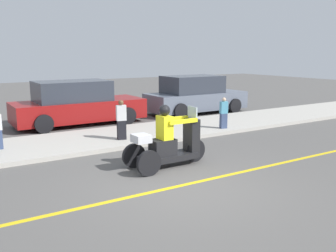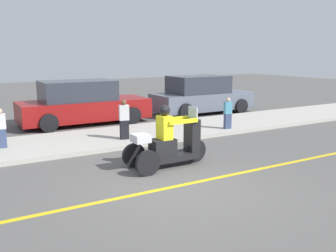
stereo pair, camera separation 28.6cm
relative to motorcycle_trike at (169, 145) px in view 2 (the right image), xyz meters
The scene contains 9 objects.
ground_plane 1.45m from the motorcycle_trike, 110.94° to the right, with size 60.00×60.00×0.00m, color #565451.
lane_stripe 1.37m from the motorcycle_trike, 90.69° to the right, with size 24.00×0.12×0.01m.
sidewalk_strip 3.41m from the motorcycle_trike, 98.18° to the left, with size 28.00×2.80×0.12m.
motorcycle_trike is the anchor object (origin of this frame).
spectator_mid_group 4.73m from the motorcycle_trike, 133.60° to the left, with size 0.27×0.17×1.08m.
spectator_by_tree 4.42m from the motorcycle_trike, 32.65° to the left, with size 0.28×0.20×1.06m.
spectator_near_curb 2.72m from the motorcycle_trike, 88.97° to the left, with size 0.31×0.22×1.19m.
parked_car_lot_center 6.35m from the motorcycle_trike, 90.67° to the left, with size 4.82×2.06×1.65m.
parked_car_lot_right 8.16m from the motorcycle_trike, 49.51° to the left, with size 4.54×2.03×1.67m.
Camera 2 is at (-3.85, -6.17, 2.68)m, focal length 40.00 mm.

